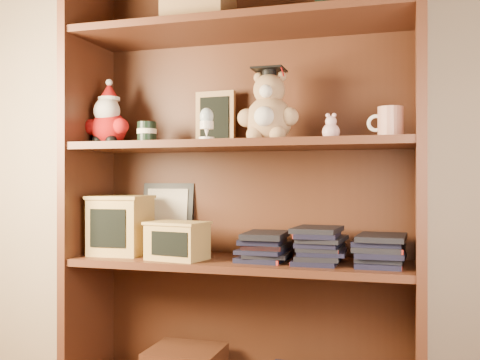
{
  "coord_description": "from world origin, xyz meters",
  "views": [
    {
      "loc": [
        0.41,
        -0.52,
        0.82
      ],
      "look_at": [
        -0.14,
        1.3,
        0.82
      ],
      "focal_mm": 42.0,
      "sensor_mm": 36.0,
      "label": 1
    }
  ],
  "objects_px": {
    "teacher_mug": "(390,123)",
    "treats_box": "(121,225)",
    "grad_teddy_bear": "(269,112)",
    "bookcase": "(243,192)"
  },
  "relations": [
    {
      "from": "grad_teddy_bear",
      "to": "teacher_mug",
      "type": "height_order",
      "value": "grad_teddy_bear"
    },
    {
      "from": "grad_teddy_bear",
      "to": "treats_box",
      "type": "xyz_separation_m",
      "value": [
        -0.55,
        0.01,
        -0.39
      ]
    },
    {
      "from": "bookcase",
      "to": "treats_box",
      "type": "height_order",
      "value": "bookcase"
    },
    {
      "from": "bookcase",
      "to": "grad_teddy_bear",
      "type": "distance_m",
      "value": 0.29
    },
    {
      "from": "bookcase",
      "to": "grad_teddy_bear",
      "type": "bearing_deg",
      "value": -29.05
    },
    {
      "from": "bookcase",
      "to": "treats_box",
      "type": "relative_size",
      "value": 7.55
    },
    {
      "from": "teacher_mug",
      "to": "treats_box",
      "type": "relative_size",
      "value": 0.53
    },
    {
      "from": "teacher_mug",
      "to": "treats_box",
      "type": "distance_m",
      "value": 1.0
    },
    {
      "from": "bookcase",
      "to": "treats_box",
      "type": "bearing_deg",
      "value": -173.45
    },
    {
      "from": "bookcase",
      "to": "teacher_mug",
      "type": "height_order",
      "value": "bookcase"
    }
  ]
}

